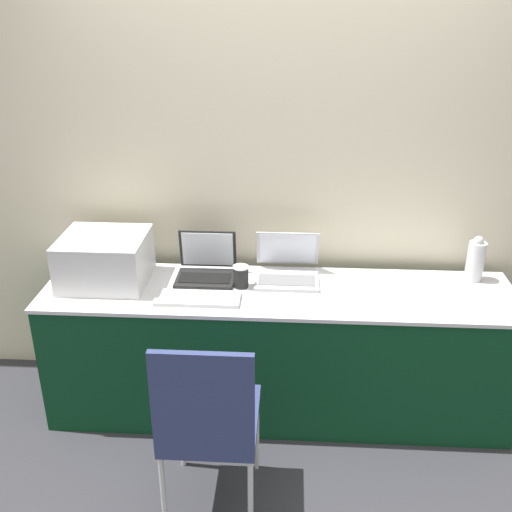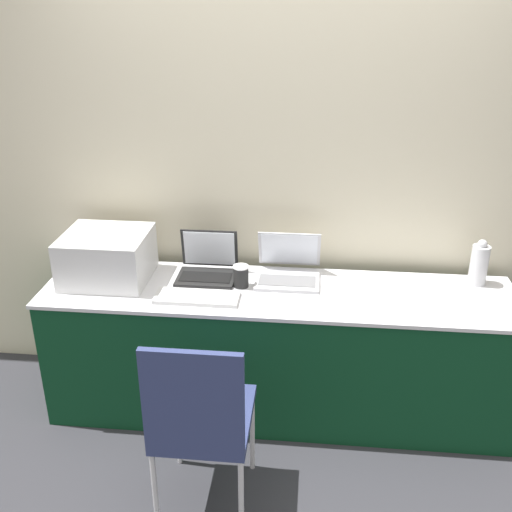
% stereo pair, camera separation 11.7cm
% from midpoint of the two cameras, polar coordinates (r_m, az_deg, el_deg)
% --- Properties ---
extents(ground_plane, '(14.00, 14.00, 0.00)m').
position_cam_midpoint_polar(ground_plane, '(3.31, 2.62, -17.14)').
color(ground_plane, '#333338').
extents(wall_back, '(8.00, 0.05, 2.60)m').
position_cam_midpoint_polar(wall_back, '(3.28, 3.77, 8.47)').
color(wall_back, beige).
rests_on(wall_back, ground_plane).
extents(table, '(2.47, 0.58, 0.75)m').
position_cam_midpoint_polar(table, '(3.31, 3.05, -9.05)').
color(table, '#0C381E').
rests_on(table, ground_plane).
extents(printer, '(0.44, 0.41, 0.26)m').
position_cam_midpoint_polar(printer, '(3.27, -13.05, 0.08)').
color(printer, silver).
rests_on(printer, table).
extents(laptop_left, '(0.31, 0.26, 0.24)m').
position_cam_midpoint_polar(laptop_left, '(3.26, -3.64, -1.04)').
color(laptop_left, black).
rests_on(laptop_left, table).
extents(laptop_right, '(0.34, 0.33, 0.24)m').
position_cam_midpoint_polar(laptop_right, '(3.24, 4.10, -1.28)').
color(laptop_right, '#B7B7BC').
rests_on(laptop_right, table).
extents(external_keyboard, '(0.43, 0.16, 0.02)m').
position_cam_midpoint_polar(external_keyboard, '(3.04, -4.57, -3.96)').
color(external_keyboard, silver).
rests_on(external_keyboard, table).
extents(coffee_cup, '(0.08, 0.08, 0.12)m').
position_cam_midpoint_polar(coffee_cup, '(3.14, -0.38, -1.94)').
color(coffee_cup, black).
rests_on(coffee_cup, table).
extents(metal_pitcher, '(0.09, 0.09, 0.25)m').
position_cam_midpoint_polar(metal_pitcher, '(3.38, 21.42, -0.70)').
color(metal_pitcher, silver).
rests_on(metal_pitcher, table).
extents(chair, '(0.40, 0.47, 0.96)m').
position_cam_midpoint_polar(chair, '(2.60, -3.97, -14.96)').
color(chair, navy).
rests_on(chair, ground_plane).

